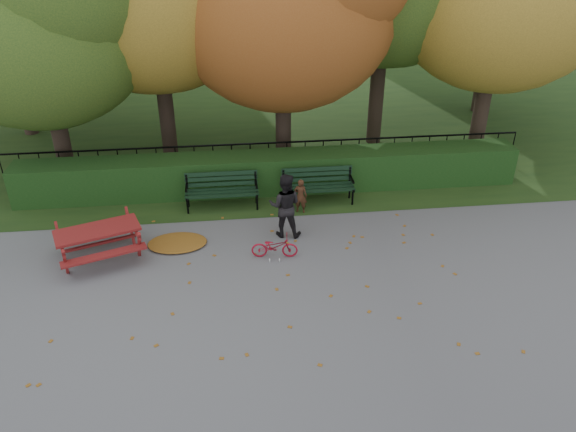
{
  "coord_description": "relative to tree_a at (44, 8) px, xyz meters",
  "views": [
    {
      "loc": [
        -1.06,
        -8.79,
        6.76
      ],
      "look_at": [
        0.07,
        1.28,
        1.0
      ],
      "focal_mm": 35.0,
      "sensor_mm": 36.0,
      "label": 1
    }
  ],
  "objects": [
    {
      "name": "ground",
      "position": [
        5.19,
        -5.58,
        -4.52
      ],
      "size": [
        90.0,
        90.0,
        0.0
      ],
      "primitive_type": "plane",
      "color": "slate",
      "rests_on": "ground"
    },
    {
      "name": "child",
      "position": [
        5.79,
        -2.38,
        -4.08
      ],
      "size": [
        0.37,
        0.3,
        0.89
      ],
      "primitive_type": "imported",
      "rotation": [
        0.0,
        0.0,
        2.83
      ],
      "color": "#422415",
      "rests_on": "ground"
    },
    {
      "name": "tree_a",
      "position": [
        0.0,
        0.0,
        0.0
      ],
      "size": [
        5.88,
        5.6,
        7.48
      ],
      "color": "black",
      "rests_on": "ground"
    },
    {
      "name": "grass_strip",
      "position": [
        5.19,
        8.42,
        -4.52
      ],
      "size": [
        90.0,
        90.0,
        0.0
      ],
      "primitive_type": "plane",
      "color": "#1C3614",
      "rests_on": "ground"
    },
    {
      "name": "hedge",
      "position": [
        5.19,
        -1.08,
        -4.02
      ],
      "size": [
        13.0,
        0.9,
        1.0
      ],
      "primitive_type": "cube",
      "color": "black",
      "rests_on": "ground"
    },
    {
      "name": "bicycle",
      "position": [
        4.97,
        -4.29,
        -4.26
      ],
      "size": [
        1.02,
        0.45,
        0.52
      ],
      "primitive_type": "imported",
      "rotation": [
        0.0,
        0.0,
        1.47
      ],
      "color": "#A50F23",
      "rests_on": "ground"
    },
    {
      "name": "picnic_table",
      "position": [
        1.28,
        -3.94,
        -3.95
      ],
      "size": [
        2.08,
        1.88,
        0.83
      ],
      "rotation": [
        0.0,
        0.0,
        0.34
      ],
      "color": "maroon",
      "rests_on": "ground"
    },
    {
      "name": "leaf_scatter",
      "position": [
        5.19,
        -5.28,
        -4.51
      ],
      "size": [
        9.0,
        5.7,
        0.01
      ],
      "primitive_type": null,
      "color": "brown",
      "rests_on": "ground"
    },
    {
      "name": "bench_right",
      "position": [
        6.29,
        -1.88,
        -4.0
      ],
      "size": [
        1.8,
        0.57,
        0.88
      ],
      "color": "black",
      "rests_on": "ground"
    },
    {
      "name": "leaf_pile",
      "position": [
        2.86,
        -3.55,
        -4.47
      ],
      "size": [
        1.35,
        0.96,
        0.09
      ],
      "primitive_type": "ellipsoid",
      "rotation": [
        0.0,
        0.0,
        0.03
      ],
      "color": "brown",
      "rests_on": "ground"
    },
    {
      "name": "adult",
      "position": [
        5.3,
        -3.4,
        -3.76
      ],
      "size": [
        0.84,
        0.72,
        1.52
      ],
      "primitive_type": "imported",
      "rotation": [
        0.0,
        0.0,
        2.93
      ],
      "color": "black",
      "rests_on": "ground"
    },
    {
      "name": "iron_fence",
      "position": [
        5.19,
        -0.28,
        -3.98
      ],
      "size": [
        14.0,
        0.04,
        1.02
      ],
      "color": "black",
      "rests_on": "ground"
    },
    {
      "name": "bench_left",
      "position": [
        3.89,
        -1.88,
        -4.0
      ],
      "size": [
        1.8,
        0.57,
        0.88
      ],
      "color": "black",
      "rests_on": "ground"
    }
  ]
}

